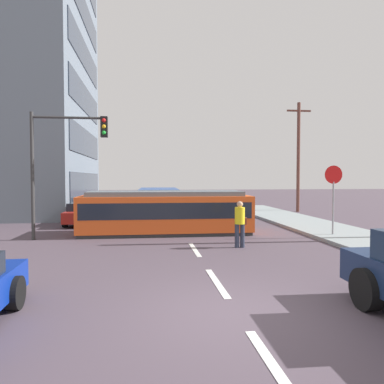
{
  "coord_description": "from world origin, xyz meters",
  "views": [
    {
      "loc": [
        -1.66,
        -6.44,
        2.5
      ],
      "look_at": [
        0.3,
        9.16,
        1.89
      ],
      "focal_mm": 33.95,
      "sensor_mm": 36.0,
      "label": 1
    }
  ],
  "objects_px": {
    "streetcar_tram": "(166,212)",
    "city_bus": "(159,200)",
    "parked_sedan_far": "(89,205)",
    "utility_pole_mid": "(298,155)",
    "parked_sedan_mid": "(87,212)",
    "traffic_light_mast": "(63,151)",
    "pedestrian_crossing": "(240,221)",
    "stop_sign": "(333,185)"
  },
  "relations": [
    {
      "from": "pedestrian_crossing",
      "to": "parked_sedan_far",
      "type": "bearing_deg",
      "value": 118.98
    },
    {
      "from": "streetcar_tram",
      "to": "parked_sedan_far",
      "type": "xyz_separation_m",
      "value": [
        -4.85,
        9.54,
        -0.36
      ]
    },
    {
      "from": "city_bus",
      "to": "parked_sedan_far",
      "type": "relative_size",
      "value": 1.46
    },
    {
      "from": "pedestrian_crossing",
      "to": "utility_pole_mid",
      "type": "height_order",
      "value": "utility_pole_mid"
    },
    {
      "from": "pedestrian_crossing",
      "to": "parked_sedan_mid",
      "type": "distance_m",
      "value": 10.08
    },
    {
      "from": "city_bus",
      "to": "utility_pole_mid",
      "type": "height_order",
      "value": "utility_pole_mid"
    },
    {
      "from": "streetcar_tram",
      "to": "parked_sedan_far",
      "type": "height_order",
      "value": "streetcar_tram"
    },
    {
      "from": "stop_sign",
      "to": "utility_pole_mid",
      "type": "relative_size",
      "value": 0.36
    },
    {
      "from": "city_bus",
      "to": "parked_sedan_mid",
      "type": "height_order",
      "value": "city_bus"
    },
    {
      "from": "parked_sedan_far",
      "to": "stop_sign",
      "type": "bearing_deg",
      "value": -44.61
    },
    {
      "from": "stop_sign",
      "to": "parked_sedan_mid",
      "type": "bearing_deg",
      "value": 151.32
    },
    {
      "from": "streetcar_tram",
      "to": "pedestrian_crossing",
      "type": "relative_size",
      "value": 4.53
    },
    {
      "from": "city_bus",
      "to": "pedestrian_crossing",
      "type": "xyz_separation_m",
      "value": [
        2.52,
        -11.56,
        -0.09
      ]
    },
    {
      "from": "parked_sedan_mid",
      "to": "traffic_light_mast",
      "type": "bearing_deg",
      "value": -91.32
    },
    {
      "from": "city_bus",
      "to": "traffic_light_mast",
      "type": "xyz_separation_m",
      "value": [
        -4.15,
        -8.96,
        2.58
      ]
    },
    {
      "from": "streetcar_tram",
      "to": "pedestrian_crossing",
      "type": "bearing_deg",
      "value": -56.14
    },
    {
      "from": "pedestrian_crossing",
      "to": "traffic_light_mast",
      "type": "distance_m",
      "value": 7.64
    },
    {
      "from": "streetcar_tram",
      "to": "city_bus",
      "type": "height_order",
      "value": "streetcar_tram"
    },
    {
      "from": "parked_sedan_mid",
      "to": "traffic_light_mast",
      "type": "height_order",
      "value": "traffic_light_mast"
    },
    {
      "from": "pedestrian_crossing",
      "to": "city_bus",
      "type": "bearing_deg",
      "value": 102.32
    },
    {
      "from": "city_bus",
      "to": "parked_sedan_mid",
      "type": "relative_size",
      "value": 1.32
    },
    {
      "from": "parked_sedan_far",
      "to": "parked_sedan_mid",
      "type": "bearing_deg",
      "value": -82.19
    },
    {
      "from": "parked_sedan_far",
      "to": "stop_sign",
      "type": "distance_m",
      "value": 16.58
    },
    {
      "from": "streetcar_tram",
      "to": "parked_sedan_far",
      "type": "relative_size",
      "value": 1.88
    },
    {
      "from": "city_bus",
      "to": "stop_sign",
      "type": "bearing_deg",
      "value": -54.98
    },
    {
      "from": "pedestrian_crossing",
      "to": "traffic_light_mast",
      "type": "bearing_deg",
      "value": 158.76
    },
    {
      "from": "city_bus",
      "to": "stop_sign",
      "type": "height_order",
      "value": "stop_sign"
    },
    {
      "from": "pedestrian_crossing",
      "to": "parked_sedan_far",
      "type": "distance_m",
      "value": 15.12
    },
    {
      "from": "city_bus",
      "to": "parked_sedan_far",
      "type": "xyz_separation_m",
      "value": [
        -4.8,
        1.67,
        -0.41
      ]
    },
    {
      "from": "parked_sedan_far",
      "to": "utility_pole_mid",
      "type": "relative_size",
      "value": 0.5
    },
    {
      "from": "pedestrian_crossing",
      "to": "parked_sedan_mid",
      "type": "bearing_deg",
      "value": 130.63
    },
    {
      "from": "city_bus",
      "to": "pedestrian_crossing",
      "type": "bearing_deg",
      "value": -77.68
    },
    {
      "from": "utility_pole_mid",
      "to": "traffic_light_mast",
      "type": "bearing_deg",
      "value": -144.42
    },
    {
      "from": "city_bus",
      "to": "traffic_light_mast",
      "type": "relative_size",
      "value": 1.15
    },
    {
      "from": "city_bus",
      "to": "stop_sign",
      "type": "xyz_separation_m",
      "value": [
        6.95,
        -9.92,
        1.16
      ]
    },
    {
      "from": "traffic_light_mast",
      "to": "parked_sedan_far",
      "type": "bearing_deg",
      "value": 93.49
    },
    {
      "from": "pedestrian_crossing",
      "to": "traffic_light_mast",
      "type": "height_order",
      "value": "traffic_light_mast"
    },
    {
      "from": "pedestrian_crossing",
      "to": "parked_sedan_mid",
      "type": "xyz_separation_m",
      "value": [
        -6.56,
        7.65,
        -0.32
      ]
    },
    {
      "from": "streetcar_tram",
      "to": "city_bus",
      "type": "relative_size",
      "value": 1.29
    },
    {
      "from": "parked_sedan_far",
      "to": "utility_pole_mid",
      "type": "distance_m",
      "value": 15.54
    },
    {
      "from": "streetcar_tram",
      "to": "parked_sedan_mid",
      "type": "bearing_deg",
      "value": 135.9
    },
    {
      "from": "parked_sedan_mid",
      "to": "traffic_light_mast",
      "type": "distance_m",
      "value": 5.87
    }
  ]
}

